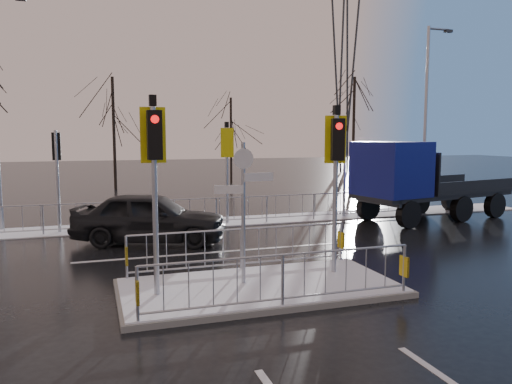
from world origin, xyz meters
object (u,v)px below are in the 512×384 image
object	(u,v)px
traffic_island	(259,273)
street_lamp_right	(427,112)
car_far_lane	(150,217)
flatbed_truck	(409,179)

from	to	relation	value
traffic_island	street_lamp_right	distance (m)	14.14
traffic_island	car_far_lane	xyz separation A→B (m)	(-1.68, 5.69, 0.42)
traffic_island	street_lamp_right	size ratio (longest dim) A/B	0.75
car_far_lane	street_lamp_right	size ratio (longest dim) A/B	0.59
car_far_lane	flatbed_truck	world-z (taller)	flatbed_truck
car_far_lane	street_lamp_right	world-z (taller)	street_lamp_right
car_far_lane	flatbed_truck	size ratio (longest dim) A/B	0.67
traffic_island	car_far_lane	size ratio (longest dim) A/B	1.27
flatbed_truck	traffic_island	bearing A→B (deg)	-142.08
traffic_island	car_far_lane	world-z (taller)	traffic_island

